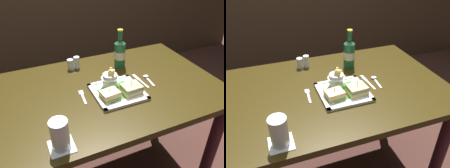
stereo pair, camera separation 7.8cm
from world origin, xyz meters
TOP-DOWN VIEW (x-y plane):
  - dining_table at (0.00, 0.00)m, footprint 1.27×0.81m
  - square_plate at (0.03, -0.07)m, footprint 0.26×0.26m
  - sandwich_half_left at (-0.03, -0.11)m, footprint 0.10×0.08m
  - sandwich_half_right at (0.09, -0.11)m, footprint 0.10×0.09m
  - fries_cup at (0.02, -0.01)m, footprint 0.10×0.10m
  - beer_bottle at (0.17, 0.20)m, footprint 0.07×0.07m
  - drink_coaster at (-0.33, -0.32)m, footprint 0.10×0.10m
  - water_glass at (-0.33, -0.32)m, footprint 0.07×0.07m
  - fork at (-0.15, -0.03)m, footprint 0.03×0.13m
  - knife at (0.20, -0.01)m, footprint 0.03×0.16m
  - spoon at (0.26, -0.01)m, footprint 0.04×0.12m
  - salt_shaker at (-0.12, 0.29)m, footprint 0.04×0.04m
  - pepper_shaker at (-0.08, 0.29)m, footprint 0.04×0.04m

SIDE VIEW (x-z plane):
  - dining_table at x=0.00m, z-range 0.25..0.99m
  - fork at x=-0.15m, z-range 0.74..0.74m
  - knife at x=0.20m, z-range 0.74..0.74m
  - drink_coaster at x=-0.33m, z-range 0.74..0.74m
  - spoon at x=0.26m, z-range 0.74..0.75m
  - square_plate at x=0.03m, z-range 0.73..0.75m
  - salt_shaker at x=-0.12m, z-range 0.73..0.80m
  - sandwich_half_left at x=-0.03m, z-range 0.73..0.80m
  - sandwich_half_right at x=0.09m, z-range 0.73..0.81m
  - pepper_shaker at x=-0.08m, z-range 0.73..0.81m
  - fries_cup at x=0.02m, z-range 0.74..0.85m
  - water_glass at x=-0.33m, z-range 0.73..0.86m
  - beer_bottle at x=0.17m, z-range 0.71..0.95m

